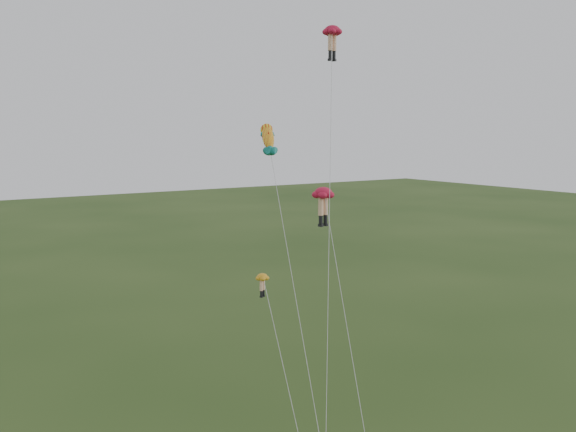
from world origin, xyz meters
TOP-DOWN VIEW (x-y plane):
  - legs_kite_red_high at (7.50, 8.72)m, footprint 8.70×10.96m
  - legs_kite_red_mid at (5.23, 6.50)m, footprint 4.34×9.84m
  - legs_kite_yellow at (-1.53, 2.92)m, footprint 1.12×5.80m
  - fish_kite at (2.88, 9.72)m, footprint 4.19×12.22m

SIDE VIEW (x-z plane):
  - legs_kite_yellow at x=-1.53m, z-range 3.82..13.38m
  - legs_kite_red_mid at x=5.23m, z-range 6.24..20.22m
  - fish_kite at x=2.88m, z-range 7.95..26.36m
  - legs_kite_red_high at x=7.50m, z-range 11.49..36.46m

